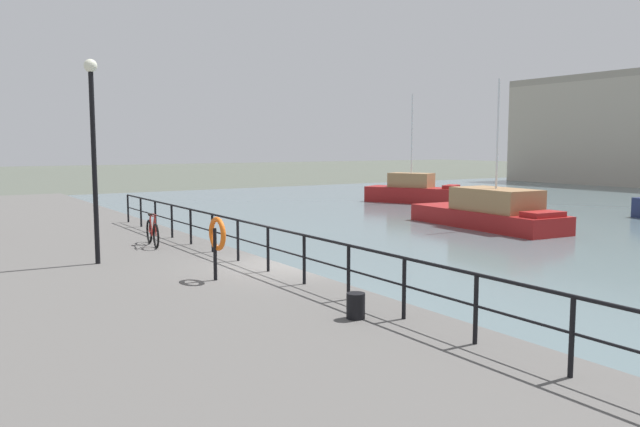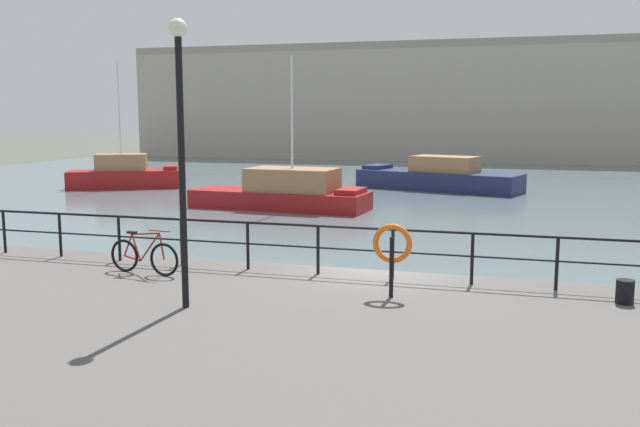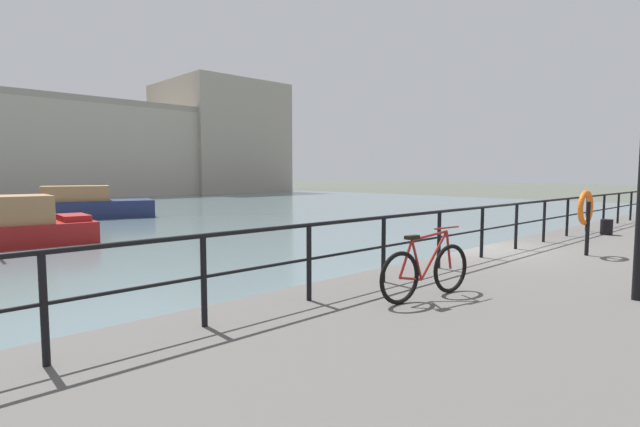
# 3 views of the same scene
# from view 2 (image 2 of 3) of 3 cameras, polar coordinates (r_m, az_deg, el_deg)

# --- Properties ---
(ground_plane) EXTENTS (240.00, 240.00, 0.00)m
(ground_plane) POSITION_cam_2_polar(r_m,az_deg,el_deg) (15.50, 4.84, -8.45)
(ground_plane) COLOR #4C5147
(water_basin) EXTENTS (80.00, 60.00, 0.01)m
(water_basin) POSITION_cam_2_polar(r_m,az_deg,el_deg) (45.08, 12.47, 2.45)
(water_basin) COLOR slate
(water_basin) RESTS_ON ground_plane
(quay_promenade) EXTENTS (56.00, 13.00, 1.04)m
(quay_promenade) POSITION_cam_2_polar(r_m,az_deg,el_deg) (9.43, -3.30, -16.43)
(quay_promenade) COLOR #565451
(quay_promenade) RESTS_ON ground_plane
(harbor_building) EXTENTS (71.07, 15.76, 15.73)m
(harbor_building) POSITION_cam_2_polar(r_m,az_deg,el_deg) (71.27, 19.98, 9.00)
(harbor_building) COLOR #A89E8E
(harbor_building) RESTS_ON ground_plane
(moored_white_yacht) EXTENTS (6.81, 4.81, 7.50)m
(moored_white_yacht) POSITION_cam_2_polar(r_m,az_deg,el_deg) (43.00, -16.01, 3.12)
(moored_white_yacht) COLOR maroon
(moored_white_yacht) RESTS_ON water_basin
(moored_small_launch) EXTENTS (10.01, 5.40, 2.01)m
(moored_small_launch) POSITION_cam_2_polar(r_m,az_deg,el_deg) (40.86, 9.86, 3.00)
(moored_small_launch) COLOR navy
(moored_small_launch) RESTS_ON water_basin
(moored_red_daysailer) EXTENTS (8.66, 3.26, 7.09)m
(moored_red_daysailer) POSITION_cam_2_polar(r_m,az_deg,el_deg) (32.28, -2.95, 1.76)
(moored_red_daysailer) COLOR maroon
(moored_red_daysailer) RESTS_ON water_basin
(quay_railing) EXTENTS (24.40, 0.07, 1.08)m
(quay_railing) POSITION_cam_2_polar(r_m,az_deg,el_deg) (14.16, 9.33, -2.73)
(quay_railing) COLOR black
(quay_railing) RESTS_ON quay_promenade
(parked_bicycle) EXTENTS (1.76, 0.29, 0.98)m
(parked_bicycle) POSITION_cam_2_polar(r_m,az_deg,el_deg) (15.19, -14.48, -3.48)
(parked_bicycle) COLOR black
(parked_bicycle) RESTS_ON quay_promenade
(mooring_bollard) EXTENTS (0.32, 0.32, 0.44)m
(mooring_bollard) POSITION_cam_2_polar(r_m,az_deg,el_deg) (13.67, 24.10, -5.98)
(mooring_bollard) COLOR black
(mooring_bollard) RESTS_ON quay_promenade
(life_ring_stand) EXTENTS (0.75, 0.16, 1.40)m
(life_ring_stand) POSITION_cam_2_polar(r_m,az_deg,el_deg) (12.86, 6.05, -2.71)
(life_ring_stand) COLOR black
(life_ring_stand) RESTS_ON quay_promenade
(quay_lamp_post) EXTENTS (0.32, 0.32, 5.02)m
(quay_lamp_post) POSITION_cam_2_polar(r_m,az_deg,el_deg) (12.08, -11.55, 6.97)
(quay_lamp_post) COLOR black
(quay_lamp_post) RESTS_ON quay_promenade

